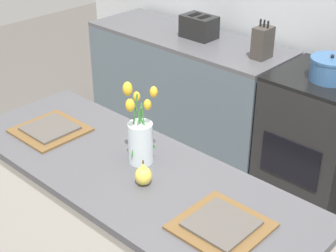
{
  "coord_description": "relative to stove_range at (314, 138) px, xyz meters",
  "views": [
    {
      "loc": [
        1.45,
        -1.3,
        2.2
      ],
      "look_at": [
        0.0,
        0.25,
        1.04
      ],
      "focal_mm": 55.0,
      "sensor_mm": 36.0,
      "label": 1
    }
  ],
  "objects": [
    {
      "name": "kitchen_island",
      "position": [
        -0.1,
        -1.6,
        0.01
      ],
      "size": [
        1.8,
        0.66,
        0.92
      ],
      "color": "silver",
      "rests_on": "ground_plane"
    },
    {
      "name": "back_counter",
      "position": [
        -1.16,
        0.0,
        0.0
      ],
      "size": [
        1.68,
        0.6,
        0.91
      ],
      "color": "slate",
      "rests_on": "ground_plane"
    },
    {
      "name": "stove_range",
      "position": [
        0.0,
        0.0,
        0.0
      ],
      "size": [
        0.6,
        0.61,
        0.91
      ],
      "color": "black",
      "rests_on": "ground_plane"
    },
    {
      "name": "flower_vase",
      "position": [
        -0.11,
        -1.52,
        0.6
      ],
      "size": [
        0.12,
        0.16,
        0.4
      ],
      "color": "silver",
      "rests_on": "kitchen_island"
    },
    {
      "name": "pear_figurine",
      "position": [
        0.03,
        -1.64,
        0.52
      ],
      "size": [
        0.07,
        0.07,
        0.12
      ],
      "color": "#E5CC4C",
      "rests_on": "kitchen_island"
    },
    {
      "name": "plate_setting_left",
      "position": [
        -0.65,
        -1.64,
        0.48
      ],
      "size": [
        0.32,
        0.32,
        0.02
      ],
      "color": "brown",
      "rests_on": "kitchen_island"
    },
    {
      "name": "plate_setting_right",
      "position": [
        0.45,
        -1.64,
        0.48
      ],
      "size": [
        0.32,
        0.32,
        0.02
      ],
      "color": "brown",
      "rests_on": "kitchen_island"
    },
    {
      "name": "toaster",
      "position": [
        -1.07,
        0.03,
        0.54
      ],
      "size": [
        0.28,
        0.18,
        0.17
      ],
      "color": "black",
      "rests_on": "back_counter"
    },
    {
      "name": "cooking_pot",
      "position": [
        0.05,
        -0.03,
        0.53
      ],
      "size": [
        0.26,
        0.26,
        0.17
      ],
      "color": "#386093",
      "rests_on": "stove_range"
    },
    {
      "name": "knife_block",
      "position": [
        -0.47,
        -0.0,
        0.57
      ],
      "size": [
        0.1,
        0.14,
        0.27
      ],
      "color": "#3D3833",
      "rests_on": "back_counter"
    }
  ]
}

